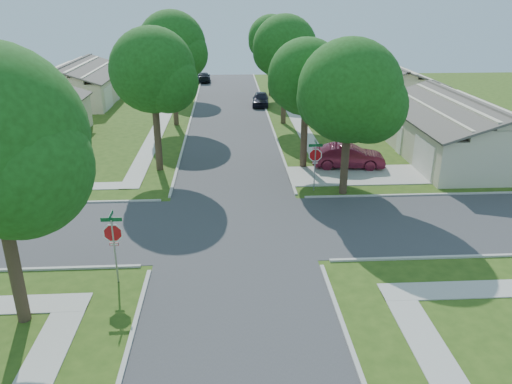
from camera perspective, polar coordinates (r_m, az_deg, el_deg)
The scene contains 21 objects.
ground at distance 24.51m, azimuth -2.47°, elevation -4.07°, with size 100.00×100.00×0.00m, color #2C4813.
road_ns at distance 24.51m, azimuth -2.47°, elevation -4.06°, with size 7.00×100.00×0.02m, color #333335.
sidewalk_ne at distance 49.65m, azimuth 4.12°, elevation 9.26°, with size 1.20×40.00×0.04m, color #9E9B91.
sidewalk_nw at distance 49.59m, azimuth -10.18°, elevation 8.96°, with size 1.20×40.00×0.04m, color #9E9B91.
driveway at distance 32.10m, azimuth 11.54°, elevation 1.91°, with size 8.80×3.60×0.05m, color #9E9B91.
stop_sign_sw at distance 19.90m, azimuth -16.01°, elevation -4.85°, with size 1.05×0.80×2.98m.
stop_sign_ne at distance 28.56m, azimuth 6.78°, elevation 3.98°, with size 1.05×0.80×2.98m.
tree_e_near at distance 31.88m, azimuth 5.84°, elevation 12.55°, with size 4.97×4.80×8.28m.
tree_e_mid at distance 43.60m, azimuth 3.38°, elevation 15.86°, with size 5.59×5.40×9.21m.
tree_e_far at distance 56.50m, azimuth 1.81°, elevation 16.92°, with size 5.17×5.00×8.72m.
tree_w_near at distance 31.72m, azimuth -11.60°, elevation 13.05°, with size 5.38×5.20×8.97m.
tree_w_mid at distance 43.51m, azimuth -9.51°, elevation 15.91°, with size 5.80×5.60×9.56m.
tree_w_far at distance 56.50m, azimuth -8.14°, elevation 16.25°, with size 4.76×4.60×8.04m.
tree_ne_corner at distance 27.57m, azimuth 10.75°, elevation 10.76°, with size 5.80×5.60×8.66m.
house_ne_near at distance 37.96m, azimuth 22.22°, elevation 6.15°, with size 8.42×13.60×4.23m.
house_ne_far at distance 54.37m, azimuth 14.36°, elevation 11.35°, with size 8.42×13.60×4.23m.
house_nw_near at distance 41.31m, azimuth -25.86°, elevation 6.74°, with size 8.42×13.60×4.23m.
house_nw_far at distance 57.06m, azimuth -19.72°, elevation 11.23°, with size 8.42×13.60×4.23m.
car_driveway at distance 33.26m, azimuth 10.48°, elevation 4.04°, with size 1.63×4.67×1.54m, color #501020.
car_curb_east at distance 51.78m, azimuth 0.53°, elevation 10.58°, with size 1.62×4.03×1.37m, color black.
car_curb_west at distance 67.02m, azimuth -6.00°, elevation 12.94°, with size 1.69×4.15×1.21m, color black.
Camera 1 is at (-0.24, -22.08, 10.63)m, focal length 35.00 mm.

